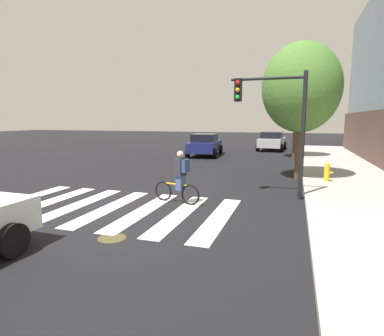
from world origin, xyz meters
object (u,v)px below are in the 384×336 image
manhole_cover (112,238)px  traffic_light_near (277,113)px  sedan_mid (205,144)px  street_tree_near (301,88)px  fire_hydrant (327,172)px  sedan_far (272,141)px  cyclist (180,177)px  street_tree_mid (296,102)px

manhole_cover → traffic_light_near: 6.67m
sedan_mid → street_tree_near: size_ratio=0.82×
sedan_mid → fire_hydrant: bearing=-49.1°
manhole_cover → street_tree_near: 10.51m
traffic_light_near → street_tree_near: size_ratio=0.71×
sedan_mid → sedan_far: bearing=53.7°
cyclist → fire_hydrant: size_ratio=2.17×
manhole_cover → cyclist: bearing=82.8°
cyclist → fire_hydrant: cyclist is taller
manhole_cover → street_tree_mid: bearing=77.7°
street_tree_near → street_tree_mid: street_tree_near is taller
street_tree_near → sedan_mid: bearing=129.4°
sedan_far → cyclist: size_ratio=2.83×
manhole_cover → fire_hydrant: fire_hydrant is taller
sedan_mid → street_tree_mid: bearing=6.0°
cyclist → traffic_light_near: bearing=32.0°
sedan_far → fire_hydrant: sedan_far is taller
sedan_far → cyclist: cyclist is taller
manhole_cover → street_tree_mid: 18.28m
cyclist → street_tree_near: bearing=57.2°
manhole_cover → sedan_mid: size_ratio=0.13×
cyclist → fire_hydrant: 6.63m
traffic_light_near → fire_hydrant: (1.90, 2.87, -2.33)m
sedan_far → cyclist: bearing=-94.4°
cyclist → fire_hydrant: (4.73, 4.63, -0.31)m
sedan_far → traffic_light_near: size_ratio=1.14×
sedan_mid → sedan_far: sedan_mid is taller
fire_hydrant → street_tree_mid: 10.17m
manhole_cover → street_tree_near: size_ratio=0.11×
traffic_light_near → cyclist: bearing=-148.0°
sedan_mid → street_tree_mid: (6.33, 0.67, 3.03)m
street_tree_near → street_tree_mid: size_ratio=1.04×
street_tree_mid → street_tree_near: bearing=-88.8°
cyclist → street_tree_near: size_ratio=0.28×
manhole_cover → sedan_far: sedan_far is taller
cyclist → traffic_light_near: size_ratio=0.40×
manhole_cover → sedan_mid: bearing=98.5°
fire_hydrant → cyclist: bearing=-135.6°
street_tree_near → manhole_cover: bearing=-114.3°
sedan_mid → fire_hydrant: size_ratio=6.22×
manhole_cover → street_tree_mid: street_tree_mid is taller
sedan_mid → traffic_light_near: (5.76, -11.71, 2.02)m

